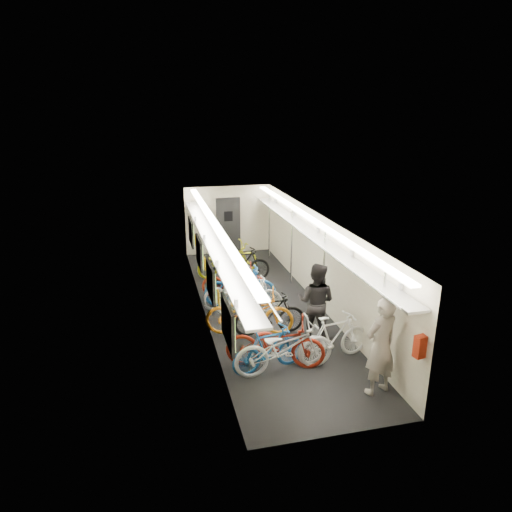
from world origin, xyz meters
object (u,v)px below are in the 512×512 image
passenger_near (380,346)px  bicycle_0 (284,348)px  bicycle_1 (269,349)px  passenger_mid (316,302)px  backpack (422,346)px

passenger_near → bicycle_0: bearing=-52.3°
bicycle_1 → passenger_mid: passenger_mid is taller
bicycle_0 → passenger_mid: (1.08, 1.17, 0.36)m
bicycle_0 → passenger_near: passenger_near is taller
bicycle_1 → backpack: size_ratio=4.10×
passenger_mid → passenger_near: bearing=137.1°
bicycle_0 → passenger_near: size_ratio=1.07×
bicycle_0 → passenger_near: 1.83m
passenger_near → passenger_mid: bearing=-97.1°
backpack → passenger_mid: bearing=92.0°
bicycle_0 → bicycle_1: size_ratio=1.29×
passenger_near → backpack: 0.86m
passenger_near → passenger_mid: size_ratio=1.06×
passenger_mid → backpack: passenger_mid is taller
bicycle_1 → passenger_near: passenger_near is taller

